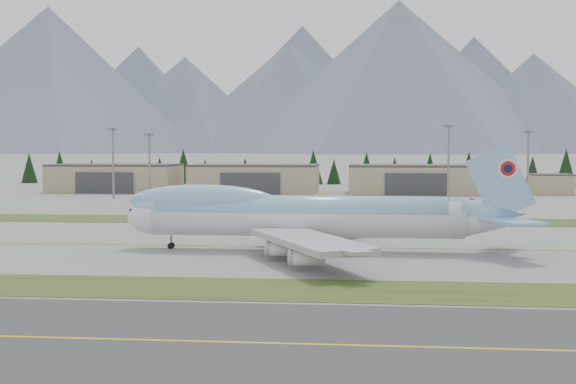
# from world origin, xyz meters

# --- Properties ---
(ground) EXTENTS (7000.00, 7000.00, 0.00)m
(ground) POSITION_xyz_m (0.00, 0.00, 0.00)
(ground) COLOR slate
(ground) RESTS_ON ground
(grass_strip_near) EXTENTS (400.00, 14.00, 0.08)m
(grass_strip_near) POSITION_xyz_m (0.00, -38.00, 0.00)
(grass_strip_near) COLOR #304A1A
(grass_strip_near) RESTS_ON ground
(grass_strip_far) EXTENTS (400.00, 18.00, 0.08)m
(grass_strip_far) POSITION_xyz_m (0.00, 45.00, 0.00)
(grass_strip_far) COLOR #304A1A
(grass_strip_far) RESTS_ON ground
(asphalt_taxiway) EXTENTS (400.00, 32.00, 0.04)m
(asphalt_taxiway) POSITION_xyz_m (0.00, -62.00, 0.00)
(asphalt_taxiway) COLOR #343434
(asphalt_taxiway) RESTS_ON ground
(taxiway_line_main) EXTENTS (400.00, 0.40, 0.02)m
(taxiway_line_main) POSITION_xyz_m (0.00, 0.00, 0.00)
(taxiway_line_main) COLOR gold
(taxiway_line_main) RESTS_ON ground
(taxiway_line_near) EXTENTS (400.00, 0.40, 0.02)m
(taxiway_line_near) POSITION_xyz_m (0.00, -62.00, 0.00)
(taxiway_line_near) COLOR gold
(taxiway_line_near) RESTS_ON ground
(boeing_747_freighter) EXTENTS (68.19, 59.26, 18.08)m
(boeing_747_freighter) POSITION_xyz_m (14.53, -4.59, 5.96)
(boeing_747_freighter) COLOR silver
(boeing_747_freighter) RESTS_ON ground
(hangar_left) EXTENTS (48.00, 26.60, 10.80)m
(hangar_left) POSITION_xyz_m (-70.00, 149.90, 5.39)
(hangar_left) COLOR tan
(hangar_left) RESTS_ON ground
(hangar_center) EXTENTS (48.00, 26.60, 10.80)m
(hangar_center) POSITION_xyz_m (-15.00, 149.90, 5.39)
(hangar_center) COLOR tan
(hangar_center) RESTS_ON ground
(hangar_right) EXTENTS (48.00, 26.60, 10.80)m
(hangar_right) POSITION_xyz_m (45.00, 149.90, 5.39)
(hangar_right) COLOR tan
(hangar_right) RESTS_ON ground
(control_shed) EXTENTS (14.00, 12.00, 7.60)m
(control_shed) POSITION_xyz_m (95.00, 148.00, 3.80)
(control_shed) COLOR tan
(control_shed) RESTS_ON ground
(floodlight_masts) EXTENTS (138.19, 8.44, 24.33)m
(floodlight_masts) POSITION_xyz_m (6.88, 109.49, 16.12)
(floodlight_masts) COLOR gray
(floodlight_masts) RESTS_ON ground
(service_vehicle_a) EXTENTS (1.90, 3.54, 1.14)m
(service_vehicle_a) POSITION_xyz_m (-30.08, 113.43, 0.00)
(service_vehicle_a) COLOR white
(service_vehicle_a) RESTS_ON ground
(service_vehicle_b) EXTENTS (3.89, 1.93, 1.23)m
(service_vehicle_b) POSITION_xyz_m (11.97, 124.04, 0.00)
(service_vehicle_b) COLOR gold
(service_vehicle_b) RESTS_ON ground
(service_vehicle_c) EXTENTS (2.16, 3.82, 1.04)m
(service_vehicle_c) POSITION_xyz_m (62.14, 119.56, 0.00)
(service_vehicle_c) COLOR silver
(service_vehicle_c) RESTS_ON ground
(conifer_belt) EXTENTS (274.49, 15.01, 16.76)m
(conifer_belt) POSITION_xyz_m (8.97, 212.57, 7.31)
(conifer_belt) COLOR black
(conifer_belt) RESTS_ON ground
(mountain_ridge_front) EXTENTS (4290.51, 1171.69, 472.19)m
(mountain_ridge_front) POSITION_xyz_m (-63.71, 2158.47, 215.59)
(mountain_ridge_front) COLOR #50586B
(mountain_ridge_front) RESTS_ON ground
(mountain_ridge_rear) EXTENTS (4460.66, 1044.94, 522.47)m
(mountain_ridge_rear) POSITION_xyz_m (199.42, 2900.00, 248.95)
(mountain_ridge_rear) COLOR #50586B
(mountain_ridge_rear) RESTS_ON ground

